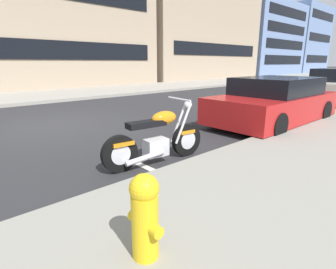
# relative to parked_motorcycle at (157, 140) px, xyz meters

# --- Properties ---
(ground_plane) EXTENTS (260.00, 260.00, 0.00)m
(ground_plane) POSITION_rel_parked_motorcycle_xyz_m (-0.28, 4.07, -0.42)
(ground_plane) COLOR #28282B
(sidewalk_far_curb) EXTENTS (120.00, 5.00, 0.14)m
(sidewalk_far_curb) POSITION_rel_parked_motorcycle_xyz_m (11.72, 11.03, -0.35)
(sidewalk_far_curb) COLOR gray
(sidewalk_far_curb) RESTS_ON ground
(parking_stall_stripe) EXTENTS (0.12, 2.20, 0.01)m
(parking_stall_stripe) POSITION_rel_parked_motorcycle_xyz_m (-0.28, 0.21, -0.41)
(parking_stall_stripe) COLOR silver
(parking_stall_stripe) RESTS_ON ground
(parked_motorcycle) EXTENTS (1.97, 0.62, 1.10)m
(parked_motorcycle) POSITION_rel_parked_motorcycle_xyz_m (0.00, 0.00, 0.00)
(parked_motorcycle) COLOR black
(parked_motorcycle) RESTS_ON ground
(parked_car_behind_motorcycle) EXTENTS (4.29, 1.97, 1.31)m
(parked_car_behind_motorcycle) POSITION_rel_parked_motorcycle_xyz_m (4.42, 0.14, 0.21)
(parked_car_behind_motorcycle) COLOR #AD1919
(parked_car_behind_motorcycle) RESTS_ON ground
(fire_hydrant) EXTENTS (0.24, 0.36, 0.74)m
(fire_hydrant) POSITION_rel_parked_motorcycle_xyz_m (-1.68, -1.87, 0.11)
(fire_hydrant) COLOR gold
(fire_hydrant) RESTS_ON sidewalk_near_curb
(townhouse_near_left) EXTENTS (11.96, 11.25, 11.01)m
(townhouse_near_left) POSITION_rel_parked_motorcycle_xyz_m (5.13, 18.92, 5.09)
(townhouse_near_left) COLOR tan
(townhouse_near_left) RESTS_ON ground
(townhouse_mid_block) EXTENTS (14.32, 11.97, 13.18)m
(townhouse_mid_block) POSITION_rel_parked_motorcycle_xyz_m (18.94, 19.29, 6.17)
(townhouse_mid_block) COLOR tan
(townhouse_mid_block) RESTS_ON ground
(townhouse_corner_block) EXTENTS (12.03, 9.59, 9.30)m
(townhouse_corner_block) POSITION_rel_parked_motorcycle_xyz_m (32.87, 18.08, 4.23)
(townhouse_corner_block) COLOR #6B84B2
(townhouse_corner_block) RESTS_ON ground
(townhouse_far_uphill) EXTENTS (9.99, 11.59, 10.27)m
(townhouse_far_uphill) POSITION_rel_parked_motorcycle_xyz_m (44.29, 19.09, 4.72)
(townhouse_far_uphill) COLOR #6B84B2
(townhouse_far_uphill) RESTS_ON ground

